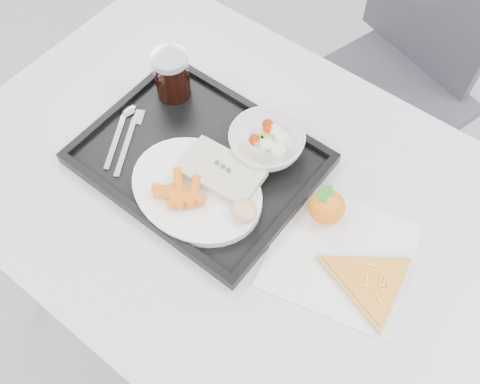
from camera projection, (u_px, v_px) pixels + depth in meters
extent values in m
cube|color=#B5B5B7|center=(244.00, 196.00, 1.06)|extent=(1.20, 0.80, 0.03)
cylinder|color=#47474C|center=(4.00, 248.00, 1.42)|extent=(0.04, 0.04, 0.72)
cylinder|color=#47474C|center=(174.00, 94.00, 1.69)|extent=(0.04, 0.04, 0.72)
cube|color=#34353C|center=(379.00, 99.00, 1.57)|extent=(0.52, 0.52, 0.04)
cylinder|color=#47474C|center=(288.00, 154.00, 1.75)|extent=(0.03, 0.03, 0.43)
cylinder|color=#47474C|center=(383.00, 213.00, 1.64)|extent=(0.03, 0.03, 0.43)
cylinder|color=#47474C|center=(346.00, 88.00, 1.90)|extent=(0.03, 0.03, 0.43)
cylinder|color=#47474C|center=(438.00, 138.00, 1.78)|extent=(0.03, 0.03, 0.43)
cube|color=black|center=(199.00, 160.00, 1.08)|extent=(0.45, 0.35, 0.01)
cube|color=black|center=(249.00, 105.00, 1.14)|extent=(0.45, 0.02, 0.01)
cube|color=black|center=(141.00, 214.00, 1.00)|extent=(0.45, 0.02, 0.01)
cube|color=black|center=(287.00, 215.00, 1.00)|extent=(0.02, 0.32, 0.01)
cube|color=black|center=(121.00, 105.00, 1.14)|extent=(0.02, 0.32, 0.01)
cylinder|color=white|center=(197.00, 190.00, 1.03)|extent=(0.27, 0.27, 0.02)
cube|color=beige|center=(222.00, 172.00, 1.03)|extent=(0.16, 0.11, 0.02)
sphere|color=#236B1C|center=(217.00, 162.00, 1.02)|extent=(0.01, 0.01, 0.01)
sphere|color=#236B1C|center=(223.00, 166.00, 1.02)|extent=(0.01, 0.01, 0.01)
sphere|color=#236B1C|center=(229.00, 170.00, 1.01)|extent=(0.01, 0.01, 0.01)
ellipsoid|color=tan|center=(244.00, 211.00, 0.97)|extent=(0.06, 0.06, 0.03)
imported|color=white|center=(267.00, 142.00, 1.07)|extent=(0.15, 0.15, 0.05)
cylinder|color=black|center=(172.00, 77.00, 1.12)|extent=(0.07, 0.07, 0.10)
cylinder|color=#A5A8AD|center=(169.00, 59.00, 1.08)|extent=(0.08, 0.08, 0.01)
cube|color=silver|center=(116.00, 139.00, 1.10)|extent=(0.08, 0.14, 0.00)
ellipsoid|color=silver|center=(129.00, 110.00, 1.13)|extent=(0.04, 0.05, 0.01)
cube|color=silver|center=(126.00, 146.00, 1.09)|extent=(0.08, 0.14, 0.00)
cube|color=silver|center=(139.00, 117.00, 1.13)|extent=(0.04, 0.04, 0.00)
cube|color=silver|center=(340.00, 255.00, 0.98)|extent=(0.30, 0.29, 0.00)
ellipsoid|color=#FF9A06|center=(327.00, 207.00, 0.99)|extent=(0.09, 0.09, 0.06)
cube|color=#236B1C|center=(329.00, 199.00, 0.97)|extent=(0.05, 0.05, 0.02)
cube|color=#236B1C|center=(329.00, 199.00, 0.97)|extent=(0.05, 0.03, 0.02)
cylinder|color=tan|center=(369.00, 282.00, 0.94)|extent=(0.24, 0.24, 0.01)
cylinder|color=#AA4221|center=(370.00, 280.00, 0.94)|extent=(0.21, 0.21, 0.00)
cube|color=#EABC47|center=(385.00, 280.00, 0.93)|extent=(0.01, 0.02, 0.00)
cube|color=#EABC47|center=(383.00, 286.00, 0.93)|extent=(0.02, 0.01, 0.00)
cube|color=#EABC47|center=(367.00, 280.00, 0.93)|extent=(0.01, 0.02, 0.00)
cube|color=#EABC47|center=(384.00, 288.00, 0.93)|extent=(0.01, 0.02, 0.00)
cube|color=#EABC47|center=(371.00, 265.00, 0.95)|extent=(0.02, 0.01, 0.00)
cube|color=#EABC47|center=(365.00, 286.00, 0.93)|extent=(0.02, 0.01, 0.00)
cube|color=#EABC47|center=(382.00, 278.00, 0.94)|extent=(0.01, 0.02, 0.00)
cube|color=#EABC47|center=(378.00, 298.00, 0.92)|extent=(0.02, 0.01, 0.00)
cylinder|color=orange|center=(178.00, 181.00, 1.01)|extent=(0.05, 0.05, 0.02)
cylinder|color=orange|center=(176.00, 197.00, 1.00)|extent=(0.06, 0.04, 0.02)
cylinder|color=orange|center=(186.00, 196.00, 1.00)|extent=(0.06, 0.04, 0.02)
cylinder|color=orange|center=(166.00, 190.00, 1.00)|extent=(0.06, 0.04, 0.02)
cylinder|color=orange|center=(193.00, 197.00, 0.99)|extent=(0.06, 0.03, 0.02)
cylinder|color=orange|center=(182.00, 197.00, 0.99)|extent=(0.05, 0.03, 0.02)
cylinder|color=orange|center=(180.00, 200.00, 0.99)|extent=(0.04, 0.05, 0.02)
cylinder|color=orange|center=(167.00, 193.00, 1.00)|extent=(0.05, 0.05, 0.02)
cylinder|color=orange|center=(194.00, 188.00, 1.00)|extent=(0.04, 0.05, 0.02)
cylinder|color=orange|center=(173.00, 197.00, 0.99)|extent=(0.05, 0.03, 0.02)
sphere|color=#B12100|center=(268.00, 130.00, 1.07)|extent=(0.02, 0.02, 0.02)
sphere|color=#B12100|center=(254.00, 140.00, 1.05)|extent=(0.02, 0.02, 0.02)
sphere|color=#B12100|center=(268.00, 131.00, 1.06)|extent=(0.02, 0.02, 0.02)
sphere|color=#B12100|center=(268.00, 125.00, 1.07)|extent=(0.02, 0.02, 0.02)
ellipsoid|color=silver|center=(275.00, 132.00, 1.07)|extent=(0.03, 0.03, 0.03)
ellipsoid|color=silver|center=(267.00, 145.00, 1.05)|extent=(0.03, 0.03, 0.03)
ellipsoid|color=silver|center=(281.00, 138.00, 1.06)|extent=(0.03, 0.03, 0.03)
ellipsoid|color=silver|center=(277.00, 150.00, 1.04)|extent=(0.03, 0.03, 0.03)
cube|color=olive|center=(258.00, 140.00, 1.05)|extent=(0.03, 0.03, 0.00)
cube|color=olive|center=(269.00, 145.00, 1.04)|extent=(0.03, 0.03, 0.00)
cube|color=olive|center=(268.00, 135.00, 1.05)|extent=(0.03, 0.03, 0.00)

